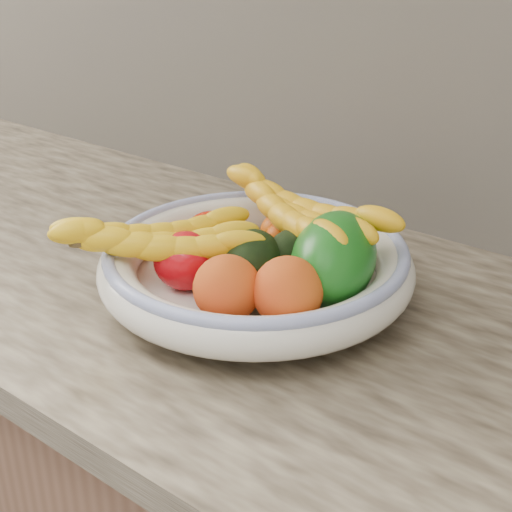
% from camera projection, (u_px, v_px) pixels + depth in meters
% --- Properties ---
extents(fruit_bowl, '(0.39, 0.39, 0.08)m').
position_uv_depth(fruit_bowl, '(256.00, 264.00, 0.88)').
color(fruit_bowl, silver).
rests_on(fruit_bowl, kitchen_counter).
extents(clementine_back_left, '(0.06, 0.06, 0.05)m').
position_uv_depth(clementine_back_left, '(280.00, 231.00, 0.96)').
color(clementine_back_left, '#F06305').
rests_on(clementine_back_left, fruit_bowl).
extents(clementine_back_right, '(0.07, 0.07, 0.05)m').
position_uv_depth(clementine_back_right, '(321.00, 243.00, 0.93)').
color(clementine_back_right, '#FF4F05').
rests_on(clementine_back_right, fruit_bowl).
extents(clementine_back_mid, '(0.05, 0.05, 0.04)m').
position_uv_depth(clementine_back_mid, '(283.00, 237.00, 0.94)').
color(clementine_back_mid, '#ED5905').
rests_on(clementine_back_mid, fruit_bowl).
extents(tomato_left, '(0.09, 0.09, 0.06)m').
position_uv_depth(tomato_left, '(211.00, 236.00, 0.93)').
color(tomato_left, '#BB1300').
rests_on(tomato_left, fruit_bowl).
extents(tomato_near_left, '(0.09, 0.09, 0.07)m').
position_uv_depth(tomato_near_left, '(186.00, 261.00, 0.86)').
color(tomato_near_left, red).
rests_on(tomato_near_left, fruit_bowl).
extents(avocado_center, '(0.12, 0.13, 0.07)m').
position_uv_depth(avocado_center, '(252.00, 262.00, 0.85)').
color(avocado_center, black).
rests_on(avocado_center, fruit_bowl).
extents(avocado_right, '(0.08, 0.10, 0.06)m').
position_uv_depth(avocado_right, '(297.00, 252.00, 0.88)').
color(avocado_right, black).
rests_on(avocado_right, fruit_bowl).
extents(green_mango, '(0.18, 0.19, 0.13)m').
position_uv_depth(green_mango, '(333.00, 259.00, 0.83)').
color(green_mango, '#105811').
rests_on(green_mango, fruit_bowl).
extents(peach_front, '(0.09, 0.09, 0.08)m').
position_uv_depth(peach_front, '(227.00, 288.00, 0.79)').
color(peach_front, orange).
rests_on(peach_front, fruit_bowl).
extents(peach_right, '(0.10, 0.10, 0.08)m').
position_uv_depth(peach_right, '(288.00, 291.00, 0.78)').
color(peach_right, orange).
rests_on(peach_right, fruit_bowl).
extents(banana_bunch_back, '(0.32, 0.19, 0.09)m').
position_uv_depth(banana_bunch_back, '(296.00, 218.00, 0.91)').
color(banana_bunch_back, yellow).
rests_on(banana_bunch_back, fruit_bowl).
extents(banana_bunch_front, '(0.25, 0.27, 0.07)m').
position_uv_depth(banana_bunch_front, '(158.00, 245.00, 0.85)').
color(banana_bunch_front, yellow).
rests_on(banana_bunch_front, fruit_bowl).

